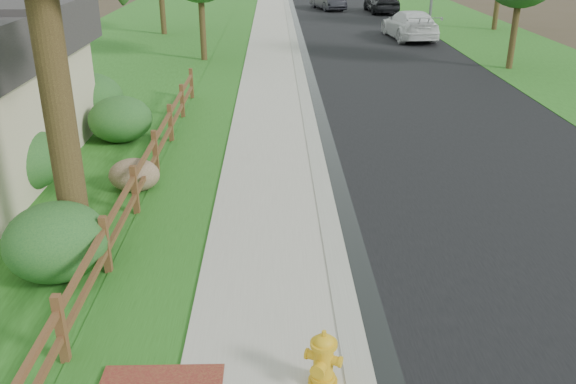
{
  "coord_description": "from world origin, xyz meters",
  "views": [
    {
      "loc": [
        -0.7,
        -6.48,
        5.5
      ],
      "look_at": [
        -0.44,
        4.6,
        0.75
      ],
      "focal_mm": 38.0,
      "sensor_mm": 36.0,
      "label": 1
    }
  ],
  "objects_px": {
    "ranch_fence": "(146,167)",
    "fire_hydrant": "(323,360)",
    "white_suv": "(410,25)",
    "dark_car_mid": "(382,1)"
  },
  "relations": [
    {
      "from": "fire_hydrant",
      "to": "white_suv",
      "type": "bearing_deg",
      "value": 76.1
    },
    {
      "from": "ranch_fence",
      "to": "fire_hydrant",
      "type": "relative_size",
      "value": 20.47
    },
    {
      "from": "ranch_fence",
      "to": "fire_hydrant",
      "type": "xyz_separation_m",
      "value": [
        3.5,
        -6.62,
        -0.14
      ]
    },
    {
      "from": "dark_car_mid",
      "to": "fire_hydrant",
      "type": "bearing_deg",
      "value": 76.65
    },
    {
      "from": "ranch_fence",
      "to": "fire_hydrant",
      "type": "height_order",
      "value": "ranch_fence"
    },
    {
      "from": "white_suv",
      "to": "dark_car_mid",
      "type": "xyz_separation_m",
      "value": [
        0.4,
        11.83,
        0.05
      ]
    },
    {
      "from": "fire_hydrant",
      "to": "white_suv",
      "type": "height_order",
      "value": "white_suv"
    },
    {
      "from": "white_suv",
      "to": "ranch_fence",
      "type": "bearing_deg",
      "value": 59.15
    },
    {
      "from": "fire_hydrant",
      "to": "dark_car_mid",
      "type": "xyz_separation_m",
      "value": [
        7.3,
        39.71,
        0.36
      ]
    },
    {
      "from": "white_suv",
      "to": "dark_car_mid",
      "type": "height_order",
      "value": "dark_car_mid"
    }
  ]
}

